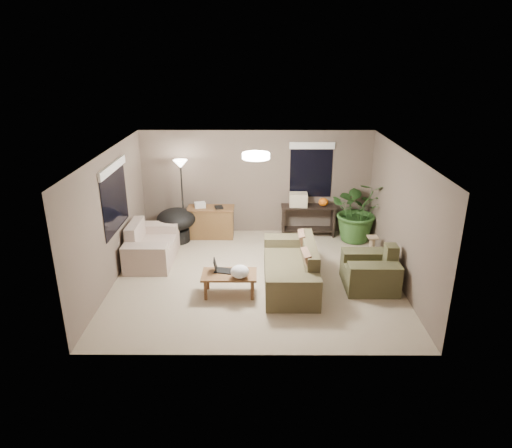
{
  "coord_description": "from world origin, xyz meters",
  "views": [
    {
      "loc": [
        0.03,
        -8.11,
        4.2
      ],
      "look_at": [
        0.0,
        0.2,
        1.05
      ],
      "focal_mm": 32.0,
      "sensor_mm": 36.0,
      "label": 1
    }
  ],
  "objects_px": {
    "main_sofa": "(292,269)",
    "cat_scratching_post": "(372,249)",
    "coffee_table": "(229,277)",
    "houseplant": "(358,217)",
    "floor_lamp": "(181,174)",
    "papasan_chair": "(176,222)",
    "desk": "(211,222)",
    "armchair": "(371,272)",
    "loveseat": "(151,247)",
    "console_table": "(308,218)"
  },
  "relations": [
    {
      "from": "console_table",
      "to": "coffee_table",
      "type": "bearing_deg",
      "value": -120.73
    },
    {
      "from": "loveseat",
      "to": "desk",
      "type": "bearing_deg",
      "value": 48.44
    },
    {
      "from": "armchair",
      "to": "desk",
      "type": "distance_m",
      "value": 4.09
    },
    {
      "from": "armchair",
      "to": "coffee_table",
      "type": "xyz_separation_m",
      "value": [
        -2.65,
        -0.32,
        0.06
      ]
    },
    {
      "from": "loveseat",
      "to": "floor_lamp",
      "type": "xyz_separation_m",
      "value": [
        0.53,
        1.21,
        1.3
      ]
    },
    {
      "from": "main_sofa",
      "to": "papasan_chair",
      "type": "distance_m",
      "value": 3.31
    },
    {
      "from": "console_table",
      "to": "cat_scratching_post",
      "type": "bearing_deg",
      "value": -46.65
    },
    {
      "from": "cat_scratching_post",
      "to": "papasan_chair",
      "type": "bearing_deg",
      "value": 167.92
    },
    {
      "from": "console_table",
      "to": "papasan_chair",
      "type": "height_order",
      "value": "papasan_chair"
    },
    {
      "from": "loveseat",
      "to": "armchair",
      "type": "xyz_separation_m",
      "value": [
        4.42,
        -1.16,
        0.0
      ]
    },
    {
      "from": "armchair",
      "to": "houseplant",
      "type": "bearing_deg",
      "value": 84.57
    },
    {
      "from": "floor_lamp",
      "to": "papasan_chair",
      "type": "bearing_deg",
      "value": -133.89
    },
    {
      "from": "loveseat",
      "to": "floor_lamp",
      "type": "height_order",
      "value": "floor_lamp"
    },
    {
      "from": "desk",
      "to": "coffee_table",
      "type": "bearing_deg",
      "value": -77.91
    },
    {
      "from": "main_sofa",
      "to": "armchair",
      "type": "distance_m",
      "value": 1.48
    },
    {
      "from": "coffee_table",
      "to": "cat_scratching_post",
      "type": "distance_m",
      "value": 3.38
    },
    {
      "from": "houseplant",
      "to": "cat_scratching_post",
      "type": "distance_m",
      "value": 1.09
    },
    {
      "from": "coffee_table",
      "to": "floor_lamp",
      "type": "distance_m",
      "value": 3.2
    },
    {
      "from": "loveseat",
      "to": "desk",
      "type": "height_order",
      "value": "loveseat"
    },
    {
      "from": "armchair",
      "to": "console_table",
      "type": "height_order",
      "value": "armchair"
    },
    {
      "from": "desk",
      "to": "console_table",
      "type": "relative_size",
      "value": 0.85
    },
    {
      "from": "main_sofa",
      "to": "loveseat",
      "type": "xyz_separation_m",
      "value": [
        -2.94,
        1.05,
        0.0
      ]
    },
    {
      "from": "loveseat",
      "to": "console_table",
      "type": "distance_m",
      "value": 3.78
    },
    {
      "from": "coffee_table",
      "to": "cat_scratching_post",
      "type": "relative_size",
      "value": 2.0
    },
    {
      "from": "coffee_table",
      "to": "papasan_chair",
      "type": "relative_size",
      "value": 0.92
    },
    {
      "from": "main_sofa",
      "to": "cat_scratching_post",
      "type": "bearing_deg",
      "value": 32.89
    },
    {
      "from": "coffee_table",
      "to": "houseplant",
      "type": "height_order",
      "value": "houseplant"
    },
    {
      "from": "desk",
      "to": "armchair",
      "type": "bearing_deg",
      "value": -37.28
    },
    {
      "from": "floor_lamp",
      "to": "console_table",
      "type": "bearing_deg",
      "value": 4.41
    },
    {
      "from": "main_sofa",
      "to": "floor_lamp",
      "type": "distance_m",
      "value": 3.55
    },
    {
      "from": "main_sofa",
      "to": "desk",
      "type": "xyz_separation_m",
      "value": [
        -1.77,
        2.36,
        0.08
      ]
    },
    {
      "from": "papasan_chair",
      "to": "console_table",
      "type": "bearing_deg",
      "value": 7.04
    },
    {
      "from": "main_sofa",
      "to": "papasan_chair",
      "type": "relative_size",
      "value": 2.03
    },
    {
      "from": "armchair",
      "to": "papasan_chair",
      "type": "xyz_separation_m",
      "value": [
        -4.04,
        2.21,
        0.17
      ]
    },
    {
      "from": "houseplant",
      "to": "floor_lamp",
      "type": "bearing_deg",
      "value": 179.08
    },
    {
      "from": "armchair",
      "to": "console_table",
      "type": "xyz_separation_m",
      "value": [
        -0.92,
        2.6,
        0.14
      ]
    },
    {
      "from": "loveseat",
      "to": "houseplant",
      "type": "xyz_separation_m",
      "value": [
        4.64,
        1.14,
        0.29
      ]
    },
    {
      "from": "desk",
      "to": "papasan_chair",
      "type": "bearing_deg",
      "value": -161.52
    },
    {
      "from": "main_sofa",
      "to": "cat_scratching_post",
      "type": "xyz_separation_m",
      "value": [
        1.8,
        1.17,
        -0.08
      ]
    },
    {
      "from": "armchair",
      "to": "console_table",
      "type": "distance_m",
      "value": 2.76
    },
    {
      "from": "houseplant",
      "to": "cat_scratching_post",
      "type": "bearing_deg",
      "value": -84.15
    },
    {
      "from": "loveseat",
      "to": "console_table",
      "type": "relative_size",
      "value": 1.23
    },
    {
      "from": "desk",
      "to": "cat_scratching_post",
      "type": "height_order",
      "value": "desk"
    },
    {
      "from": "armchair",
      "to": "papasan_chair",
      "type": "distance_m",
      "value": 4.61
    },
    {
      "from": "loveseat",
      "to": "console_table",
      "type": "xyz_separation_m",
      "value": [
        3.5,
        1.44,
        0.14
      ]
    },
    {
      "from": "armchair",
      "to": "desk",
      "type": "bearing_deg",
      "value": 142.72
    },
    {
      "from": "console_table",
      "to": "floor_lamp",
      "type": "xyz_separation_m",
      "value": [
        -2.97,
        -0.23,
        1.16
      ]
    },
    {
      "from": "armchair",
      "to": "console_table",
      "type": "relative_size",
      "value": 0.77
    },
    {
      "from": "desk",
      "to": "floor_lamp",
      "type": "xyz_separation_m",
      "value": [
        -0.64,
        -0.11,
        1.22
      ]
    },
    {
      "from": "cat_scratching_post",
      "to": "floor_lamp",
      "type": "bearing_deg",
      "value": 165.5
    }
  ]
}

